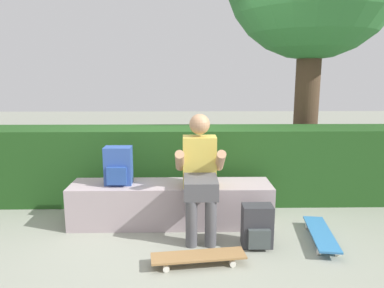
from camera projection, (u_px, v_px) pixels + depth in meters
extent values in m
plane|color=gray|center=(170.00, 236.00, 3.65)|extent=(24.00, 24.00, 0.00)
cube|color=#A59499|center=(171.00, 204.00, 3.92)|extent=(2.13, 0.47, 0.45)
cube|color=gold|center=(199.00, 161.00, 3.76)|extent=(0.34, 0.22, 0.52)
sphere|color=tan|center=(200.00, 124.00, 3.69)|extent=(0.21, 0.21, 0.21)
cube|color=#4C4C51|center=(201.00, 187.00, 3.49)|extent=(0.32, 0.40, 0.17)
cylinder|color=#4C4C51|center=(191.00, 223.00, 3.40)|extent=(0.11, 0.11, 0.45)
cylinder|color=#4C4C51|center=(211.00, 223.00, 3.40)|extent=(0.11, 0.11, 0.45)
cylinder|color=tan|center=(180.00, 161.00, 3.61)|extent=(0.09, 0.33, 0.27)
cylinder|color=tan|center=(220.00, 161.00, 3.62)|extent=(0.09, 0.33, 0.27)
cube|color=olive|center=(198.00, 256.00, 3.09)|extent=(0.82, 0.30, 0.02)
cylinder|color=silver|center=(228.00, 255.00, 3.21)|extent=(0.06, 0.04, 0.05)
cylinder|color=silver|center=(233.00, 264.00, 3.07)|extent=(0.06, 0.04, 0.05)
cylinder|color=silver|center=(165.00, 260.00, 3.13)|extent=(0.06, 0.04, 0.05)
cylinder|color=silver|center=(166.00, 269.00, 2.99)|extent=(0.06, 0.04, 0.05)
cube|color=teal|center=(321.00, 233.00, 3.53)|extent=(0.31, 0.82, 0.02)
cylinder|color=silver|center=(307.00, 226.00, 3.82)|extent=(0.04, 0.06, 0.05)
cylinder|color=silver|center=(322.00, 227.00, 3.80)|extent=(0.04, 0.06, 0.05)
cylinder|color=silver|center=(319.00, 252.00, 3.27)|extent=(0.04, 0.06, 0.05)
cylinder|color=silver|center=(336.00, 253.00, 3.25)|extent=(0.04, 0.06, 0.05)
cube|color=#2D4C99|center=(118.00, 166.00, 3.83)|extent=(0.28, 0.18, 0.40)
cube|color=#264893|center=(117.00, 176.00, 3.73)|extent=(0.20, 0.05, 0.18)
cube|color=#333338|center=(257.00, 226.00, 3.41)|extent=(0.28, 0.18, 0.40)
cube|color=#3F4747|center=(259.00, 239.00, 3.31)|extent=(0.20, 0.05, 0.18)
cube|color=#1F4819|center=(174.00, 164.00, 4.60)|extent=(6.48, 0.63, 0.93)
cylinder|color=#473323|center=(307.00, 97.00, 5.12)|extent=(0.34, 0.34, 2.54)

